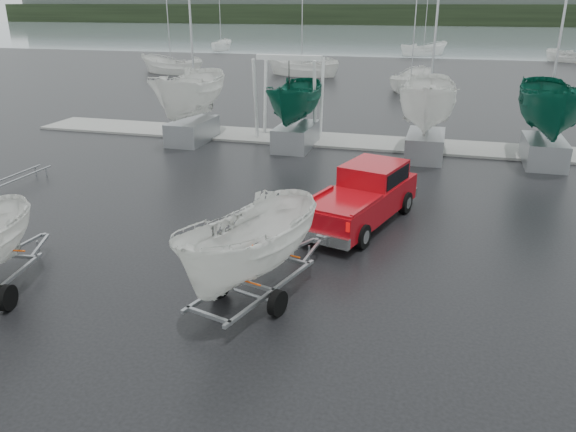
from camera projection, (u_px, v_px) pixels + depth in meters
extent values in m
plane|color=black|center=(211.00, 236.00, 16.69)|extent=(120.00, 120.00, 0.00)
plane|color=gray|center=(418.00, 39.00, 106.67)|extent=(300.00, 300.00, 0.00)
cube|color=gray|center=(312.00, 139.00, 28.37)|extent=(30.00, 3.00, 0.12)
cube|color=black|center=(433.00, 15.00, 168.57)|extent=(300.00, 8.00, 6.00)
cube|color=#4C5651|center=(434.00, 8.00, 175.06)|extent=(300.00, 6.00, 10.00)
cube|color=#9A0810|center=(361.00, 202.00, 17.40)|extent=(3.12, 5.42, 0.84)
cube|color=#9A0810|center=(374.00, 175.00, 17.90)|extent=(2.14, 2.41, 0.75)
cube|color=black|center=(374.00, 173.00, 17.88)|extent=(2.10, 2.20, 0.49)
cube|color=silver|center=(320.00, 238.00, 15.42)|extent=(1.76, 0.65, 0.31)
cylinder|color=black|center=(358.00, 194.00, 19.27)|extent=(0.45, 0.75, 0.71)
cylinder|color=black|center=(405.00, 202.00, 18.45)|extent=(0.45, 0.75, 0.71)
cylinder|color=black|center=(310.00, 225.00, 16.60)|extent=(0.45, 0.75, 0.71)
cylinder|color=black|center=(362.00, 236.00, 15.78)|extent=(0.45, 0.75, 0.71)
cube|color=#979AA0|center=(234.00, 279.00, 13.15)|extent=(1.08, 3.48, 0.08)
cube|color=#979AA0|center=(273.00, 291.00, 12.60)|extent=(1.08, 3.48, 0.08)
cylinder|color=#979AA0|center=(248.00, 294.00, 12.77)|extent=(1.56, 0.52, 0.08)
cylinder|color=black|center=(220.00, 285.00, 13.16)|extent=(0.34, 0.63, 0.60)
cylinder|color=black|center=(278.00, 303.00, 12.38)|extent=(0.34, 0.63, 0.60)
imported|color=silver|center=(250.00, 185.00, 12.02)|extent=(2.20, 2.24, 4.70)
cube|color=#FF5308|center=(272.00, 250.00, 13.31)|extent=(1.50, 0.47, 0.03)
cube|color=#FF5308|center=(231.00, 277.00, 12.04)|extent=(1.50, 0.47, 0.03)
cube|color=#979AA0|center=(1.00, 287.00, 12.76)|extent=(0.69, 3.56, 0.08)
cylinder|color=black|center=(7.00, 298.00, 12.60)|extent=(0.28, 0.62, 0.60)
cylinder|color=silver|center=(255.00, 100.00, 27.63)|extent=(0.16, 0.58, 3.99)
cylinder|color=silver|center=(265.00, 95.00, 29.07)|extent=(0.16, 0.58, 3.99)
cylinder|color=silver|center=(315.00, 103.00, 26.88)|extent=(0.16, 0.58, 3.99)
cylinder|color=silver|center=(322.00, 98.00, 28.32)|extent=(0.16, 0.58, 3.99)
cube|color=silver|center=(289.00, 58.00, 27.26)|extent=(3.30, 0.25, 0.25)
cube|color=#979AA0|center=(193.00, 131.00, 27.81)|extent=(1.60, 3.20, 1.10)
imported|color=silver|center=(188.00, 53.00, 26.48)|extent=(2.39, 2.45, 6.34)
cube|color=#979AA0|center=(296.00, 136.00, 26.66)|extent=(1.60, 3.20, 1.10)
imported|color=#0B4F3C|center=(296.00, 65.00, 25.49)|extent=(2.06, 2.11, 5.47)
cube|color=#979AA0|center=(425.00, 146.00, 24.97)|extent=(1.60, 3.20, 1.10)
imported|color=silver|center=(433.00, 57.00, 23.61)|extent=(2.45, 2.52, 6.51)
cube|color=#979AA0|center=(543.00, 151.00, 23.99)|extent=(1.60, 3.20, 1.10)
imported|color=#0B4F3C|center=(559.00, 60.00, 22.65)|extent=(2.43, 2.49, 6.46)
imported|color=silver|center=(172.00, 74.00, 54.79)|extent=(3.32, 3.26, 7.23)
cylinder|color=#B2B2B7|center=(169.00, 31.00, 53.37)|extent=(0.08, 0.08, 8.00)
imported|color=silver|center=(302.00, 76.00, 53.21)|extent=(3.44, 3.38, 7.52)
cylinder|color=#B2B2B7|center=(302.00, 31.00, 51.79)|extent=(0.08, 0.08, 8.00)
imported|color=silver|center=(410.00, 89.00, 44.87)|extent=(3.01, 3.05, 6.50)
cylinder|color=#B2B2B7|center=(414.00, 37.00, 43.45)|extent=(0.08, 0.08, 8.00)
imported|color=silver|center=(575.00, 62.00, 65.13)|extent=(3.46, 3.42, 6.81)
imported|color=silver|center=(221.00, 50.00, 81.82)|extent=(2.51, 2.56, 6.07)
cylinder|color=#B2B2B7|center=(220.00, 21.00, 80.40)|extent=(0.08, 0.08, 8.00)
imported|color=silver|center=(423.00, 55.00, 73.78)|extent=(3.73, 3.72, 6.99)
cylinder|color=#B2B2B7|center=(426.00, 23.00, 72.35)|extent=(0.08, 0.08, 8.00)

